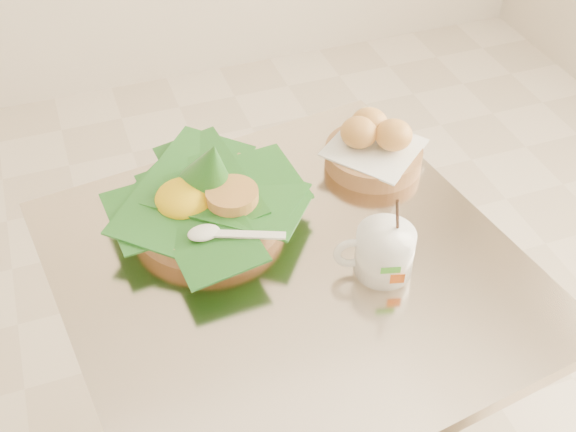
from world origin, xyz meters
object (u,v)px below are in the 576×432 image
object	(u,v)px
rice_basket	(207,197)
cafe_table	(290,350)
coffee_mug	(383,251)
bread_basket	(374,146)

from	to	relation	value
rice_basket	cafe_table	bearing A→B (deg)	-59.38
cafe_table	coffee_mug	size ratio (longest dim) A/B	5.01
bread_basket	coffee_mug	world-z (taller)	coffee_mug
cafe_table	bread_basket	world-z (taller)	bread_basket
coffee_mug	rice_basket	bearing A→B (deg)	136.45
rice_basket	bread_basket	distance (m)	0.33
cafe_table	rice_basket	xyz separation A→B (m)	(-0.09, 0.16, 0.26)
rice_basket	bread_basket	xyz separation A→B (m)	(0.33, 0.04, -0.01)
cafe_table	bread_basket	size ratio (longest dim) A/B	3.69
cafe_table	coffee_mug	bearing A→B (deg)	-23.43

